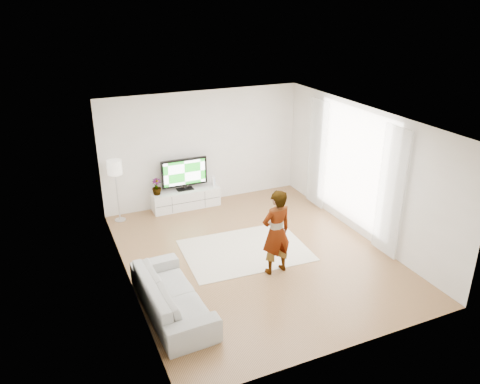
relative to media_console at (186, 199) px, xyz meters
name	(u,v)px	position (x,y,z in m)	size (l,w,h in m)	color
floor	(255,255)	(0.57, -2.76, -0.23)	(6.00, 6.00, 0.00)	#A9744C
ceiling	(257,119)	(0.57, -2.76, 2.57)	(6.00, 6.00, 0.00)	white
wall_left	(124,214)	(-1.93, -2.76, 1.17)	(0.02, 6.00, 2.80)	white
wall_right	(363,173)	(3.07, -2.76, 1.17)	(0.02, 6.00, 2.80)	white
wall_back	(203,148)	(0.57, 0.24, 1.17)	(5.00, 0.02, 2.80)	white
wall_front	(350,269)	(0.57, -5.76, 1.17)	(5.00, 0.02, 2.80)	white
window	(354,166)	(3.05, -2.46, 1.22)	(0.01, 2.60, 2.50)	white
curtain_near	(391,192)	(2.97, -3.76, 1.12)	(0.04, 0.70, 2.60)	white
curtain_far	(317,154)	(2.97, -1.16, 1.12)	(0.04, 0.70, 2.60)	white
media_console	(186,199)	(0.00, 0.00, 0.00)	(1.66, 0.47, 0.47)	white
television	(184,173)	(0.00, 0.03, 0.66)	(1.13, 0.22, 0.79)	black
game_console	(213,181)	(0.73, 0.00, 0.35)	(0.08, 0.17, 0.23)	white
potted_plant	(157,187)	(-0.71, 0.00, 0.43)	(0.22, 0.22, 0.40)	#3F7238
rug	(245,250)	(0.46, -2.53, -0.23)	(2.49, 1.79, 0.01)	beige
player	(276,232)	(0.65, -3.47, 0.61)	(0.61, 0.40, 1.66)	#334772
sofa	(172,295)	(-1.46, -3.85, 0.09)	(2.18, 0.85, 0.64)	#B6B7B2
floor_lamp	(115,170)	(-1.63, -0.07, 1.01)	(0.33, 0.33, 1.47)	silver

